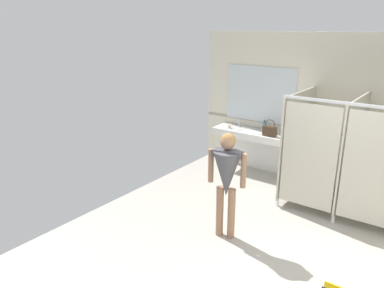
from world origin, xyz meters
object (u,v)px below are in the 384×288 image
(paper_cup, at_px, (229,126))
(soap_dispenser, at_px, (264,126))
(person_standing, at_px, (227,174))
(handbag, at_px, (270,130))

(paper_cup, bearing_deg, soap_dispenser, 20.43)
(person_standing, xyz_separation_m, paper_cup, (-1.42, 2.46, -0.07))
(person_standing, bearing_deg, soap_dispenser, 104.99)
(paper_cup, bearing_deg, person_standing, -59.96)
(person_standing, xyz_separation_m, handbag, (-0.46, 2.41, 0.01))
(handbag, height_order, soap_dispenser, handbag)
(person_standing, height_order, handbag, person_standing)
(handbag, distance_m, soap_dispenser, 0.40)
(person_standing, relative_size, handbag, 4.66)
(person_standing, relative_size, paper_cup, 19.33)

